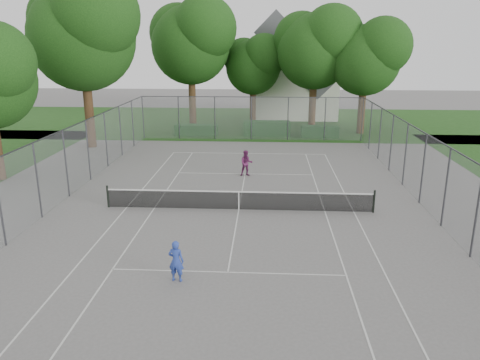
# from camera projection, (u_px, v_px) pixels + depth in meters

# --- Properties ---
(ground) EXTENTS (120.00, 120.00, 0.00)m
(ground) POSITION_uv_depth(u_px,v_px,m) (239.00, 210.00, 22.51)
(ground) COLOR #64615F
(ground) RESTS_ON ground
(grass_far) EXTENTS (60.00, 20.00, 0.00)m
(grass_far) POSITION_uv_depth(u_px,v_px,m) (254.00, 122.00, 47.41)
(grass_far) COLOR #1A4212
(grass_far) RESTS_ON ground
(court_markings) EXTENTS (11.03, 23.83, 0.01)m
(court_markings) POSITION_uv_depth(u_px,v_px,m) (239.00, 210.00, 22.51)
(court_markings) COLOR silver
(court_markings) RESTS_ON ground
(tennis_net) EXTENTS (12.87, 0.10, 1.10)m
(tennis_net) POSITION_uv_depth(u_px,v_px,m) (239.00, 200.00, 22.37)
(tennis_net) COLOR black
(tennis_net) RESTS_ON ground
(perimeter_fence) EXTENTS (18.08, 34.08, 3.52)m
(perimeter_fence) POSITION_uv_depth(u_px,v_px,m) (239.00, 174.00, 22.00)
(perimeter_fence) COLOR #38383D
(perimeter_fence) RESTS_ON ground
(tree_far_left) EXTENTS (8.20, 7.49, 11.79)m
(tree_far_left) POSITION_uv_depth(u_px,v_px,m) (192.00, 38.00, 42.31)
(tree_far_left) COLOR #3E2716
(tree_far_left) RESTS_ON ground
(tree_far_midleft) EXTENTS (5.97, 5.45, 8.59)m
(tree_far_midleft) POSITION_uv_depth(u_px,v_px,m) (254.00, 63.00, 44.29)
(tree_far_midleft) COLOR #3E2716
(tree_far_midleft) RESTS_ON ground
(tree_far_midright) EXTENTS (7.61, 6.95, 10.94)m
(tree_far_midright) POSITION_uv_depth(u_px,v_px,m) (316.00, 45.00, 40.95)
(tree_far_midright) COLOR #3E2716
(tree_far_midright) RESTS_ON ground
(tree_far_right) EXTENTS (6.85, 6.25, 9.84)m
(tree_far_right) POSITION_uv_depth(u_px,v_px,m) (367.00, 54.00, 39.49)
(tree_far_right) COLOR #3E2716
(tree_far_right) RESTS_ON ground
(tree_side_back) EXTENTS (8.80, 8.03, 12.64)m
(tree_side_back) POSITION_uv_depth(u_px,v_px,m) (83.00, 29.00, 33.56)
(tree_side_back) COLOR #3E2716
(tree_side_back) RESTS_ON ground
(hedge_left) EXTENTS (3.69, 1.11, 0.92)m
(hedge_left) POSITION_uv_depth(u_px,v_px,m) (196.00, 130.00, 40.48)
(hedge_left) COLOR #164617
(hedge_left) RESTS_ON ground
(hedge_mid) EXTENTS (4.00, 1.14, 1.26)m
(hedge_mid) POSITION_uv_depth(u_px,v_px,m) (267.00, 128.00, 40.21)
(hedge_mid) COLOR #164617
(hedge_mid) RESTS_ON ground
(hedge_right) EXTENTS (3.13, 1.15, 0.94)m
(hedge_right) POSITION_uv_depth(u_px,v_px,m) (320.00, 131.00, 39.72)
(hedge_right) COLOR #164617
(hedge_right) RESTS_ON ground
(house) EXTENTS (8.67, 6.72, 10.80)m
(house) POSITION_uv_depth(u_px,v_px,m) (295.00, 76.00, 49.52)
(house) COLOR white
(house) RESTS_ON ground
(girl_player) EXTENTS (0.58, 0.43, 1.46)m
(girl_player) POSITION_uv_depth(u_px,v_px,m) (176.00, 261.00, 15.62)
(girl_player) COLOR #2C44A7
(girl_player) RESTS_ON ground
(woman_player) EXTENTS (0.84, 0.69, 1.56)m
(woman_player) POSITION_uv_depth(u_px,v_px,m) (246.00, 163.00, 28.03)
(woman_player) COLOR #682254
(woman_player) RESTS_ON ground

